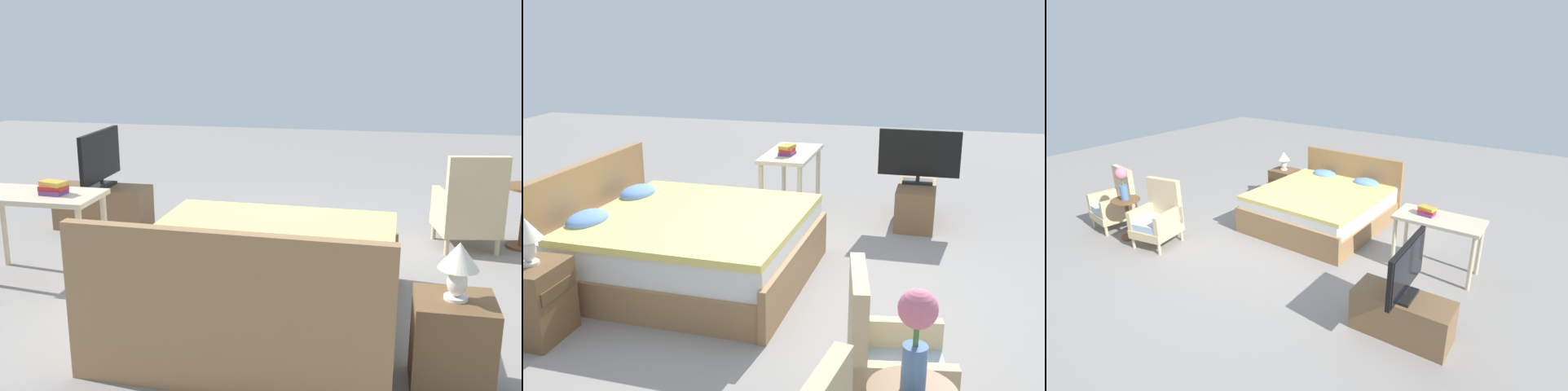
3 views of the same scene
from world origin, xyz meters
TOP-DOWN VIEW (x-y plane):
  - ground_plane at (0.00, 0.00)m, footprint 16.00×16.00m
  - bed at (0.03, 1.09)m, footprint 1.89×2.03m
  - armchair_by_window_right at (-1.57, -0.79)m, footprint 0.63×0.63m
  - flower_vase at (-2.09, -0.93)m, footprint 0.17×0.17m
  - nightstand at (-1.18, 1.67)m, footprint 0.44×0.41m
  - table_lamp at (-1.18, 1.67)m, footprint 0.22×0.22m
  - tv_stand at (2.07, -0.75)m, footprint 0.96×0.40m
  - tv_flatscreen at (2.07, -0.75)m, footprint 0.21×0.86m
  - vanity_desk at (1.96, 0.64)m, footprint 1.04×0.52m
  - book_stack at (1.80, 0.64)m, footprint 0.22×0.16m

SIDE VIEW (x-z plane):
  - ground_plane at x=0.00m, z-range 0.00..0.00m
  - tv_stand at x=2.07m, z-range 0.00..0.44m
  - nightstand at x=-1.18m, z-range 0.00..0.55m
  - bed at x=0.03m, z-range -0.18..0.78m
  - armchair_by_window_right at x=-1.57m, z-range -0.09..0.83m
  - vanity_desk at x=1.96m, z-range 0.26..0.98m
  - tv_flatscreen at x=2.07m, z-range 0.45..1.03m
  - table_lamp at x=-1.18m, z-range 0.60..0.93m
  - book_stack at x=1.80m, z-range 0.72..0.83m
  - flower_vase at x=-2.09m, z-range 0.66..1.13m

